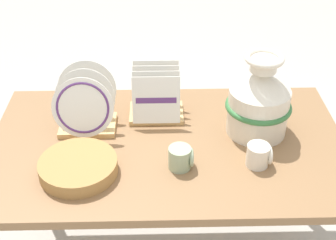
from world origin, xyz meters
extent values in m
cube|color=olive|center=(0.00, 0.00, 0.67)|extent=(1.42, 0.83, 0.03)
cylinder|color=olive|center=(-0.66, 0.36, 0.33)|extent=(0.06, 0.06, 0.65)
cylinder|color=olive|center=(0.66, 0.36, 0.33)|extent=(0.06, 0.06, 0.65)
cylinder|color=silver|center=(0.36, 0.07, 0.79)|extent=(0.24, 0.24, 0.19)
cone|color=silver|center=(0.36, 0.07, 0.93)|extent=(0.24, 0.24, 0.08)
cylinder|color=silver|center=(0.36, 0.07, 0.99)|extent=(0.10, 0.10, 0.05)
torus|color=silver|center=(0.36, 0.07, 1.02)|extent=(0.15, 0.15, 0.02)
torus|color=#38753D|center=(0.36, 0.07, 0.81)|extent=(0.26, 0.26, 0.02)
cube|color=tan|center=(-0.33, 0.11, 0.70)|extent=(0.23, 0.16, 0.02)
cylinder|color=tan|center=(-0.41, 0.18, 0.75)|extent=(0.01, 0.01, 0.08)
cylinder|color=tan|center=(-0.25, 0.18, 0.75)|extent=(0.01, 0.01, 0.08)
cylinder|color=white|center=(-0.33, 0.04, 0.83)|extent=(0.24, 0.08, 0.23)
torus|color=#5B3375|center=(-0.33, 0.04, 0.83)|extent=(0.21, 0.07, 0.20)
cylinder|color=white|center=(-0.33, 0.11, 0.83)|extent=(0.24, 0.08, 0.23)
cylinder|color=white|center=(-0.33, 0.18, 0.83)|extent=(0.24, 0.08, 0.23)
cube|color=tan|center=(-0.04, 0.20, 0.70)|extent=(0.23, 0.16, 0.02)
cylinder|color=tan|center=(-0.12, 0.26, 0.75)|extent=(0.01, 0.01, 0.08)
cylinder|color=tan|center=(0.03, 0.26, 0.75)|extent=(0.01, 0.01, 0.08)
cube|color=white|center=(-0.04, 0.13, 0.81)|extent=(0.19, 0.06, 0.19)
cube|color=white|center=(-0.04, 0.17, 0.81)|extent=(0.19, 0.06, 0.19)
cube|color=white|center=(-0.04, 0.22, 0.81)|extent=(0.19, 0.06, 0.19)
cube|color=white|center=(-0.04, 0.27, 0.81)|extent=(0.19, 0.06, 0.19)
cube|color=#5B3375|center=(-0.04, 0.13, 0.81)|extent=(0.17, 0.01, 0.02)
cylinder|color=#AD7F47|center=(-0.33, -0.17, 0.69)|extent=(0.29, 0.29, 0.01)
cylinder|color=#AD7F47|center=(-0.33, -0.17, 0.70)|extent=(0.29, 0.29, 0.01)
cylinder|color=#AD7F47|center=(-0.33, -0.17, 0.71)|extent=(0.29, 0.29, 0.01)
cylinder|color=#AD7F47|center=(-0.33, -0.17, 0.72)|extent=(0.29, 0.29, 0.01)
cylinder|color=#AD7F47|center=(-0.33, -0.17, 0.73)|extent=(0.29, 0.29, 0.01)
cylinder|color=#AD7F47|center=(-0.33, -0.17, 0.74)|extent=(0.29, 0.29, 0.01)
cylinder|color=#9EB28E|center=(0.04, -0.15, 0.73)|extent=(0.08, 0.08, 0.09)
torus|color=#9EB28E|center=(0.08, -0.15, 0.73)|extent=(0.02, 0.07, 0.07)
cylinder|color=silver|center=(0.33, -0.14, 0.73)|extent=(0.08, 0.08, 0.09)
torus|color=silver|center=(0.37, -0.14, 0.73)|extent=(0.02, 0.07, 0.07)
camera|label=1|loc=(-0.04, -1.48, 1.82)|focal=50.00mm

